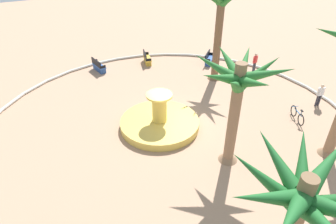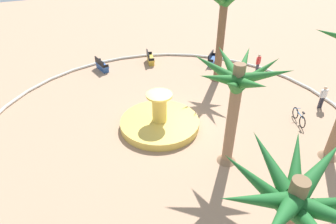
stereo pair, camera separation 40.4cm
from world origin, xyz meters
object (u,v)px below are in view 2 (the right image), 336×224
object	(u,v)px
palm_tree_near_fountain	(293,206)
fountain	(160,122)
palm_tree_mid_plaza	(222,16)
bench_west	(212,60)
person_cyclist_helmet	(323,96)
bench_east	(102,66)
bench_north	(150,59)
person_cyclist_photo	(258,63)
bicycle_red_frame	(299,117)
palm_tree_by_curb	(237,89)

from	to	relation	value
palm_tree_near_fountain	fountain	bearing A→B (deg)	-1.30
palm_tree_mid_plaza	bench_west	bearing A→B (deg)	-24.63
palm_tree_near_fountain	bench_west	world-z (taller)	palm_tree_near_fountain
fountain	person_cyclist_helmet	world-z (taller)	fountain
bench_east	palm_tree_mid_plaza	bearing A→B (deg)	-124.13
fountain	bench_north	world-z (taller)	fountain
bench_east	bench_north	world-z (taller)	same
person_cyclist_photo	palm_tree_near_fountain	bearing A→B (deg)	143.13
palm_tree_near_fountain	palm_tree_mid_plaza	size ratio (longest dim) A/B	0.78
bench_west	bicycle_red_frame	xyz separation A→B (m)	(-9.72, -0.25, 0.04)
palm_tree_mid_plaza	fountain	bearing A→B (deg)	122.28
bicycle_red_frame	person_cyclist_photo	world-z (taller)	person_cyclist_photo
bench_north	bicycle_red_frame	bearing A→B (deg)	-157.21
bicycle_red_frame	person_cyclist_helmet	world-z (taller)	person_cyclist_helmet
palm_tree_near_fountain	palm_tree_by_curb	size ratio (longest dim) A/B	0.93
bench_west	person_cyclist_helmet	xyz separation A→B (m)	(-9.03, -2.79, 0.55)
bench_east	bench_north	xyz separation A→B (m)	(-0.23, -4.16, 0.00)
palm_tree_near_fountain	palm_tree_mid_plaza	world-z (taller)	palm_tree_mid_plaza
bench_north	person_cyclist_helmet	size ratio (longest dim) A/B	1.04
palm_tree_near_fountain	palm_tree_mid_plaza	xyz separation A→B (m)	(13.98, -6.65, 0.82)
bench_north	person_cyclist_helmet	xyz separation A→B (m)	(-11.38, -7.61, 0.55)
palm_tree_mid_plaza	bicycle_red_frame	size ratio (longest dim) A/B	4.16
bench_east	person_cyclist_photo	xyz separation A→B (m)	(-5.72, -11.25, 0.59)
bench_west	palm_tree_mid_plaza	bearing A→B (deg)	155.37
bicycle_red_frame	person_cyclist_helmet	distance (m)	2.68
bench_east	bench_west	world-z (taller)	same
palm_tree_by_curb	bicycle_red_frame	distance (m)	7.13
fountain	palm_tree_by_curb	distance (m)	6.03
palm_tree_mid_plaza	bicycle_red_frame	world-z (taller)	palm_tree_mid_plaza
palm_tree_mid_plaza	bicycle_red_frame	bearing A→B (deg)	-168.13
bicycle_red_frame	person_cyclist_photo	bearing A→B (deg)	-16.98
palm_tree_by_curb	bench_east	xyz separation A→B (m)	(13.47, 3.33, -3.86)
palm_tree_by_curb	bench_north	distance (m)	13.82
bicycle_red_frame	person_cyclist_photo	size ratio (longest dim) A/B	0.97
palm_tree_by_curb	bench_west	world-z (taller)	palm_tree_by_curb
palm_tree_mid_plaza	palm_tree_by_curb	bearing A→B (deg)	151.71
bench_east	person_cyclist_photo	world-z (taller)	person_cyclist_photo
palm_tree_near_fountain	bench_west	bearing A→B (deg)	-25.30
bench_west	bicycle_red_frame	distance (m)	9.72
palm_tree_mid_plaza	bicycle_red_frame	xyz separation A→B (m)	(-7.05, -1.48, -4.50)
person_cyclist_helmet	bench_west	bearing A→B (deg)	17.18
fountain	palm_tree_by_curb	bearing A→B (deg)	-154.37
fountain	person_cyclist_helmet	size ratio (longest dim) A/B	2.93
palm_tree_near_fountain	person_cyclist_helmet	world-z (taller)	palm_tree_near_fountain
bench_north	fountain	bearing A→B (deg)	162.71
bench_east	person_cyclist_helmet	world-z (taller)	person_cyclist_helmet
person_cyclist_photo	palm_tree_mid_plaza	bearing A→B (deg)	82.43
palm_tree_near_fountain	bench_east	xyz separation A→B (m)	(19.23, 1.11, -3.72)
palm_tree_by_curb	bench_north	size ratio (longest dim) A/B	3.37
bench_west	person_cyclist_photo	xyz separation A→B (m)	(-3.14, -2.26, 0.59)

